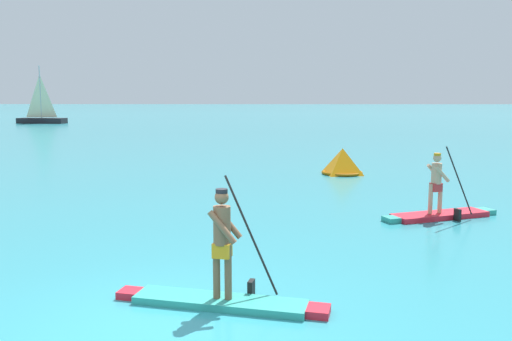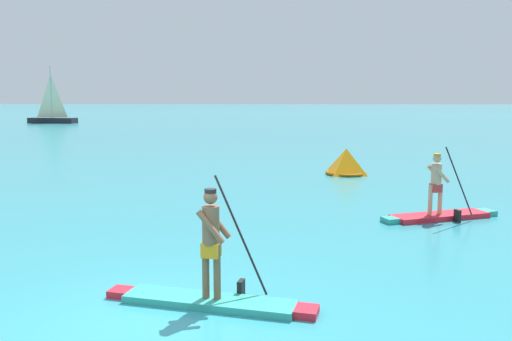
{
  "view_description": "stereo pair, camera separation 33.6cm",
  "coord_description": "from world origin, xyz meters",
  "px_view_note": "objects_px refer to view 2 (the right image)",
  "views": [
    {
      "loc": [
        1.4,
        -7.01,
        3.14
      ],
      "look_at": [
        1.05,
        8.22,
        1.03
      ],
      "focal_mm": 37.4,
      "sensor_mm": 36.0,
      "label": 1
    },
    {
      "loc": [
        1.73,
        -7.0,
        3.14
      ],
      "look_at": [
        1.05,
        8.22,
        1.03
      ],
      "focal_mm": 37.4,
      "sensor_mm": 36.0,
      "label": 2
    }
  ],
  "objects_px": {
    "paddleboarder_far_right": "(440,207)",
    "sailboat_left_horizon": "(52,116)",
    "paddleboarder_mid_center": "(211,281)",
    "race_marker_buoy": "(346,163)"
  },
  "relations": [
    {
      "from": "paddleboarder_far_right",
      "to": "sailboat_left_horizon",
      "type": "relative_size",
      "value": 0.48
    },
    {
      "from": "paddleboarder_mid_center",
      "to": "race_marker_buoy",
      "type": "distance_m",
      "value": 14.43
    },
    {
      "from": "race_marker_buoy",
      "to": "sailboat_left_horizon",
      "type": "bearing_deg",
      "value": 126.0
    },
    {
      "from": "race_marker_buoy",
      "to": "sailboat_left_horizon",
      "type": "xyz_separation_m",
      "value": [
        -29.92,
        41.17,
        0.33
      ]
    },
    {
      "from": "paddleboarder_mid_center",
      "to": "sailboat_left_horizon",
      "type": "xyz_separation_m",
      "value": [
        -26.2,
        55.11,
        0.42
      ]
    },
    {
      "from": "race_marker_buoy",
      "to": "sailboat_left_horizon",
      "type": "distance_m",
      "value": 50.9
    },
    {
      "from": "race_marker_buoy",
      "to": "sailboat_left_horizon",
      "type": "height_order",
      "value": "sailboat_left_horizon"
    },
    {
      "from": "paddleboarder_mid_center",
      "to": "sailboat_left_horizon",
      "type": "relative_size",
      "value": 0.49
    },
    {
      "from": "race_marker_buoy",
      "to": "sailboat_left_horizon",
      "type": "relative_size",
      "value": 0.29
    },
    {
      "from": "paddleboarder_far_right",
      "to": "paddleboarder_mid_center",
      "type": "bearing_deg",
      "value": -151.58
    }
  ]
}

